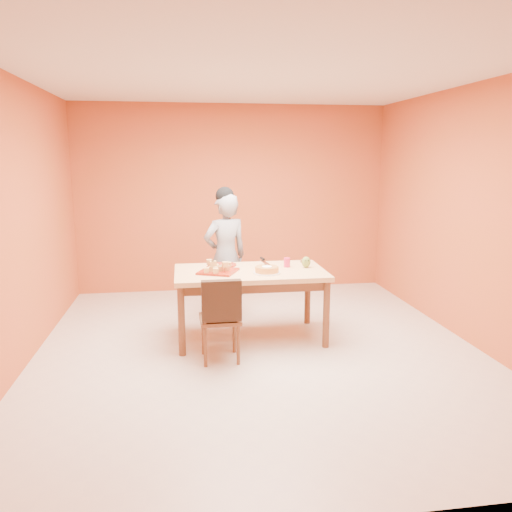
{
  "coord_description": "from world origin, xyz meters",
  "views": [
    {
      "loc": [
        -0.74,
        -4.79,
        1.95
      ],
      "look_at": [
        0.02,
        0.3,
        0.93
      ],
      "focal_mm": 35.0,
      "sensor_mm": 36.0,
      "label": 1
    }
  ],
  "objects": [
    {
      "name": "wall_back",
      "position": [
        0.0,
        2.5,
        1.35
      ],
      "size": [
        4.5,
        0.0,
        4.5
      ],
      "primitive_type": "plane",
      "rotation": [
        1.57,
        0.0,
        0.0
      ],
      "color": "#BD4E2B",
      "rests_on": "floor"
    },
    {
      "name": "wall_left",
      "position": [
        -2.25,
        0.0,
        1.35
      ],
      "size": [
        0.0,
        5.0,
        5.0
      ],
      "primitive_type": "plane",
      "rotation": [
        1.57,
        0.0,
        1.57
      ],
      "color": "#BD4E2B",
      "rests_on": "floor"
    },
    {
      "name": "person",
      "position": [
        -0.23,
        1.14,
        0.76
      ],
      "size": [
        0.65,
        0.53,
        1.53
      ],
      "primitive_type": "imported",
      "rotation": [
        0.0,
        0.0,
        3.47
      ],
      "color": "gray",
      "rests_on": "floor"
    },
    {
      "name": "pastry_platter",
      "position": [
        -0.38,
        0.32,
        0.77
      ],
      "size": [
        0.48,
        0.48,
        0.02
      ],
      "primitive_type": "cube",
      "rotation": [
        0.0,
        0.0,
        -0.41
      ],
      "color": "maroon",
      "rests_on": "dining_table"
    },
    {
      "name": "egg_ornament",
      "position": [
        0.59,
        0.41,
        0.82
      ],
      "size": [
        0.11,
        0.09,
        0.12
      ],
      "primitive_type": "ellipsoid",
      "rotation": [
        0.0,
        0.0,
        0.11
      ],
      "color": "olive",
      "rests_on": "dining_table"
    },
    {
      "name": "white_cake_plate",
      "position": [
        0.12,
        0.2,
        0.77
      ],
      "size": [
        0.32,
        0.32,
        0.01
      ],
      "primitive_type": "cylinder",
      "rotation": [
        0.0,
        0.0,
        0.14
      ],
      "color": "white",
      "rests_on": "dining_table"
    },
    {
      "name": "red_dinner_plate",
      "position": [
        -0.29,
        0.65,
        0.77
      ],
      "size": [
        0.35,
        0.35,
        0.02
      ],
      "primitive_type": "cylinder",
      "rotation": [
        0.0,
        0.0,
        -0.39
      ],
      "color": "maroon",
      "rests_on": "dining_table"
    },
    {
      "name": "checker_tin",
      "position": [
        0.63,
        0.68,
        0.77
      ],
      "size": [
        0.09,
        0.09,
        0.03
      ],
      "primitive_type": "cylinder",
      "rotation": [
        0.0,
        0.0,
        -0.01
      ],
      "color": "#34180E",
      "rests_on": "dining_table"
    },
    {
      "name": "floor",
      "position": [
        0.0,
        0.0,
        0.0
      ],
      "size": [
        5.0,
        5.0,
        0.0
      ],
      "primitive_type": "plane",
      "color": "beige",
      "rests_on": "ground"
    },
    {
      "name": "cake_server",
      "position": [
        0.13,
        0.38,
        0.84
      ],
      "size": [
        0.08,
        0.25,
        0.01
      ],
      "primitive_type": "cube",
      "rotation": [
        0.0,
        0.0,
        0.15
      ],
      "color": "silver",
      "rests_on": "sponge_cake"
    },
    {
      "name": "ceiling",
      "position": [
        0.0,
        0.0,
        2.7
      ],
      "size": [
        5.0,
        5.0,
        0.0
      ],
      "primitive_type": "plane",
      "rotation": [
        3.14,
        0.0,
        0.0
      ],
      "color": "silver",
      "rests_on": "wall_back"
    },
    {
      "name": "pastry_pile",
      "position": [
        -0.38,
        0.32,
        0.84
      ],
      "size": [
        0.33,
        0.33,
        0.11
      ],
      "primitive_type": null,
      "color": "#DCB85E",
      "rests_on": "pastry_platter"
    },
    {
      "name": "wall_right",
      "position": [
        2.25,
        0.0,
        1.35
      ],
      "size": [
        0.0,
        5.0,
        5.0
      ],
      "primitive_type": "plane",
      "rotation": [
        1.57,
        0.0,
        -1.57
      ],
      "color": "#BD4E2B",
      "rests_on": "floor"
    },
    {
      "name": "magenta_glass",
      "position": [
        0.39,
        0.47,
        0.81
      ],
      "size": [
        0.07,
        0.07,
        0.1
      ],
      "primitive_type": "cylinder",
      "rotation": [
        0.0,
        0.0,
        0.05
      ],
      "color": "#C41D48",
      "rests_on": "dining_table"
    },
    {
      "name": "sponge_cake",
      "position": [
        0.12,
        0.2,
        0.8
      ],
      "size": [
        0.3,
        0.3,
        0.06
      ],
      "primitive_type": "cylinder",
      "rotation": [
        0.0,
        0.0,
        -0.26
      ],
      "color": "orange",
      "rests_on": "white_cake_plate"
    },
    {
      "name": "dining_table",
      "position": [
        -0.04,
        0.37,
        0.67
      ],
      "size": [
        1.6,
        0.9,
        0.76
      ],
      "color": "#EEBD7C",
      "rests_on": "floor"
    },
    {
      "name": "dining_chair",
      "position": [
        -0.41,
        -0.2,
        0.44
      ],
      "size": [
        0.39,
        0.46,
        0.84
      ],
      "rotation": [
        0.0,
        0.0,
        0.02
      ],
      "color": "brown",
      "rests_on": "floor"
    }
  ]
}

